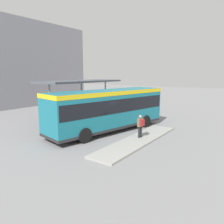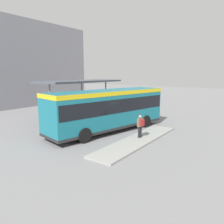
{
  "view_description": "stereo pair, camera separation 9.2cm",
  "coord_description": "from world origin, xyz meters",
  "px_view_note": "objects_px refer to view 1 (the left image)",
  "views": [
    {
      "loc": [
        -13.63,
        -9.97,
        4.5
      ],
      "look_at": [
        0.51,
        0.0,
        1.46
      ],
      "focal_mm": 35.0,
      "sensor_mm": 36.0,
      "label": 1
    },
    {
      "loc": [
        -13.57,
        -10.05,
        4.5
      ],
      "look_at": [
        0.51,
        0.0,
        1.46
      ],
      "focal_mm": 35.0,
      "sensor_mm": 36.0,
      "label": 2
    }
  ],
  "objects_px": {
    "pedestrian_waiting": "(141,125)",
    "bicycle_orange": "(122,108)",
    "city_bus": "(108,108)",
    "potted_planter_near_shelter": "(76,119)",
    "potted_planter_far_side": "(106,112)",
    "bicycle_green": "(126,109)"
  },
  "relations": [
    {
      "from": "pedestrian_waiting",
      "to": "bicycle_orange",
      "type": "relative_size",
      "value": 1.01
    },
    {
      "from": "city_bus",
      "to": "pedestrian_waiting",
      "type": "bearing_deg",
      "value": -88.09
    },
    {
      "from": "potted_planter_near_shelter",
      "to": "potted_planter_far_side",
      "type": "height_order",
      "value": "potted_planter_far_side"
    },
    {
      "from": "potted_planter_near_shelter",
      "to": "potted_planter_far_side",
      "type": "distance_m",
      "value": 4.17
    },
    {
      "from": "pedestrian_waiting",
      "to": "potted_planter_near_shelter",
      "type": "bearing_deg",
      "value": 17.87
    },
    {
      "from": "city_bus",
      "to": "potted_planter_near_shelter",
      "type": "relative_size",
      "value": 8.04
    },
    {
      "from": "pedestrian_waiting",
      "to": "potted_planter_far_side",
      "type": "xyz_separation_m",
      "value": [
        4.21,
        6.16,
        -0.35
      ]
    },
    {
      "from": "bicycle_orange",
      "to": "potted_planter_near_shelter",
      "type": "bearing_deg",
      "value": 91.43
    },
    {
      "from": "pedestrian_waiting",
      "to": "bicycle_green",
      "type": "relative_size",
      "value": 0.94
    },
    {
      "from": "pedestrian_waiting",
      "to": "potted_planter_near_shelter",
      "type": "xyz_separation_m",
      "value": [
        0.04,
        6.16,
        -0.35
      ]
    },
    {
      "from": "bicycle_orange",
      "to": "potted_planter_near_shelter",
      "type": "height_order",
      "value": "potted_planter_near_shelter"
    },
    {
      "from": "bicycle_green",
      "to": "city_bus",
      "type": "bearing_deg",
      "value": -77.55
    },
    {
      "from": "city_bus",
      "to": "potted_planter_far_side",
      "type": "xyz_separation_m",
      "value": [
        3.66,
        3.01,
        -1.2
      ]
    },
    {
      "from": "bicycle_orange",
      "to": "potted_planter_near_shelter",
      "type": "distance_m",
      "value": 9.02
    },
    {
      "from": "potted_planter_far_side",
      "to": "bicycle_orange",
      "type": "bearing_deg",
      "value": 13.26
    },
    {
      "from": "bicycle_green",
      "to": "bicycle_orange",
      "type": "xyz_separation_m",
      "value": [
        0.27,
        0.81,
        -0.03
      ]
    },
    {
      "from": "bicycle_orange",
      "to": "potted_planter_far_side",
      "type": "distance_m",
      "value": 4.92
    },
    {
      "from": "bicycle_green",
      "to": "bicycle_orange",
      "type": "distance_m",
      "value": 0.85
    },
    {
      "from": "bicycle_green",
      "to": "pedestrian_waiting",
      "type": "bearing_deg",
      "value": -63.09
    },
    {
      "from": "pedestrian_waiting",
      "to": "potted_planter_near_shelter",
      "type": "distance_m",
      "value": 6.17
    },
    {
      "from": "city_bus",
      "to": "pedestrian_waiting",
      "type": "distance_m",
      "value": 3.31
    },
    {
      "from": "city_bus",
      "to": "bicycle_green",
      "type": "bearing_deg",
      "value": 33.92
    }
  ]
}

